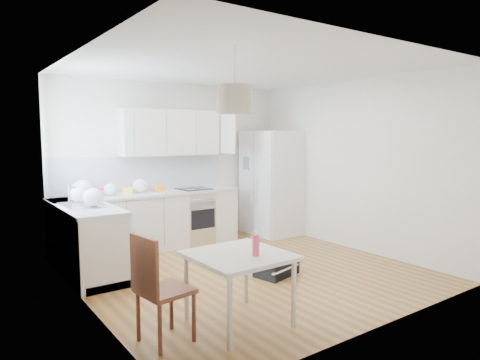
{
  "coord_description": "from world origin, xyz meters",
  "views": [
    {
      "loc": [
        -3.33,
        -4.53,
        1.83
      ],
      "look_at": [
        0.17,
        0.4,
        1.2
      ],
      "focal_mm": 32.0,
      "sensor_mm": 36.0,
      "label": 1
    }
  ],
  "objects_px": {
    "refrigerator": "(272,183)",
    "gym_bag": "(276,266)",
    "dining_chair": "(165,288)",
    "dining_table": "(239,261)"
  },
  "relations": [
    {
      "from": "refrigerator",
      "to": "gym_bag",
      "type": "height_order",
      "value": "refrigerator"
    },
    {
      "from": "dining_chair",
      "to": "gym_bag",
      "type": "distance_m",
      "value": 2.17
    },
    {
      "from": "refrigerator",
      "to": "gym_bag",
      "type": "relative_size",
      "value": 3.45
    },
    {
      "from": "dining_table",
      "to": "dining_chair",
      "type": "height_order",
      "value": "dining_chair"
    },
    {
      "from": "refrigerator",
      "to": "dining_chair",
      "type": "relative_size",
      "value": 1.94
    },
    {
      "from": "refrigerator",
      "to": "dining_chair",
      "type": "xyz_separation_m",
      "value": [
        -3.47,
        -2.72,
        -0.46
      ]
    },
    {
      "from": "refrigerator",
      "to": "gym_bag",
      "type": "distance_m",
      "value": 2.55
    },
    {
      "from": "refrigerator",
      "to": "gym_bag",
      "type": "bearing_deg",
      "value": -128.77
    },
    {
      "from": "dining_chair",
      "to": "dining_table",
      "type": "bearing_deg",
      "value": -14.09
    },
    {
      "from": "refrigerator",
      "to": "dining_table",
      "type": "xyz_separation_m",
      "value": [
        -2.73,
        -2.8,
        -0.33
      ]
    }
  ]
}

